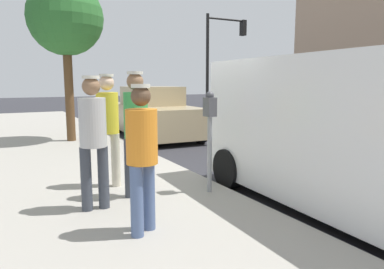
# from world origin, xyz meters

# --- Properties ---
(ground_plane) EXTENTS (80.00, 80.00, 0.00)m
(ground_plane) POSITION_xyz_m (0.00, 0.00, 0.00)
(ground_plane) COLOR #2D2D33
(sidewalk_slab) EXTENTS (5.00, 32.00, 0.15)m
(sidewalk_slab) POSITION_xyz_m (3.50, 0.00, 0.07)
(sidewalk_slab) COLOR #9E998E
(sidewalk_slab) RESTS_ON ground
(parking_meter_near) EXTENTS (0.14, 0.18, 1.52)m
(parking_meter_near) POSITION_xyz_m (1.35, 0.68, 1.18)
(parking_meter_near) COLOR gray
(parking_meter_near) RESTS_ON sidewalk_slab
(pedestrian_in_green) EXTENTS (0.35, 0.34, 1.80)m
(pedestrian_in_green) POSITION_xyz_m (2.39, 0.38, 1.19)
(pedestrian_in_green) COLOR #383D47
(pedestrian_in_green) RESTS_ON sidewalk_slab
(pedestrian_in_yellow) EXTENTS (0.34, 0.34, 1.78)m
(pedestrian_in_yellow) POSITION_xyz_m (2.60, -0.34, 1.18)
(pedestrian_in_yellow) COLOR beige
(pedestrian_in_yellow) RESTS_ON sidewalk_slab
(pedestrian_in_gray) EXTENTS (0.36, 0.34, 1.73)m
(pedestrian_in_gray) POSITION_xyz_m (3.05, 0.62, 1.15)
(pedestrian_in_gray) COLOR #383D47
(pedestrian_in_gray) RESTS_ON sidewalk_slab
(pedestrian_in_orange) EXTENTS (0.34, 0.34, 1.63)m
(pedestrian_in_orange) POSITION_xyz_m (2.76, 1.61, 1.08)
(pedestrian_in_orange) COLOR #4C608C
(pedestrian_in_orange) RESTS_ON sidewalk_slab
(parked_van) EXTENTS (2.29, 5.27, 2.15)m
(parked_van) POSITION_xyz_m (-0.15, 2.37, 1.15)
(parked_van) COLOR white
(parked_van) RESTS_ON ground
(parked_sedan_behind) EXTENTS (2.12, 4.48, 1.65)m
(parked_sedan_behind) POSITION_xyz_m (-0.33, -5.63, 0.75)
(parked_sedan_behind) COLOR tan
(parked_sedan_behind) RESTS_ON ground
(traffic_light_corner) EXTENTS (2.48, 0.42, 5.20)m
(traffic_light_corner) POSITION_xyz_m (-6.25, -10.75, 3.52)
(traffic_light_corner) COLOR black
(traffic_light_corner) RESTS_ON ground
(street_tree) EXTENTS (2.02, 2.02, 4.39)m
(street_tree) POSITION_xyz_m (2.36, -5.23, 3.49)
(street_tree) COLOR brown
(street_tree) RESTS_ON sidewalk_slab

